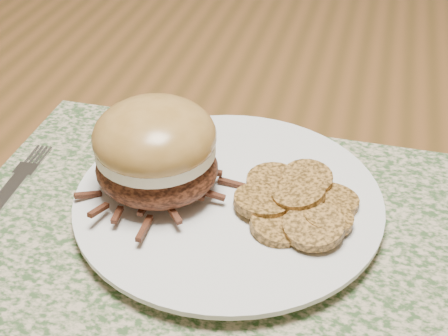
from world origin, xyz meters
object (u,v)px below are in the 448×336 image
(dining_table, at_px, (358,175))
(dinner_plate, at_px, (228,202))
(pork_sandwich, at_px, (156,150))
(fork, at_px, (4,197))

(dining_table, bearing_deg, dinner_plate, -119.34)
(dinner_plate, height_order, pork_sandwich, pork_sandwich)
(dining_table, distance_m, dinner_plate, 0.24)
(pork_sandwich, bearing_deg, fork, -143.78)
(dining_table, xyz_separation_m, pork_sandwich, (-0.18, -0.20, 0.14))
(dinner_plate, distance_m, pork_sandwich, 0.08)
(fork, bearing_deg, dinner_plate, 8.15)
(dinner_plate, relative_size, fork, 1.50)
(dining_table, height_order, dinner_plate, dinner_plate)
(dinner_plate, bearing_deg, fork, -169.65)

